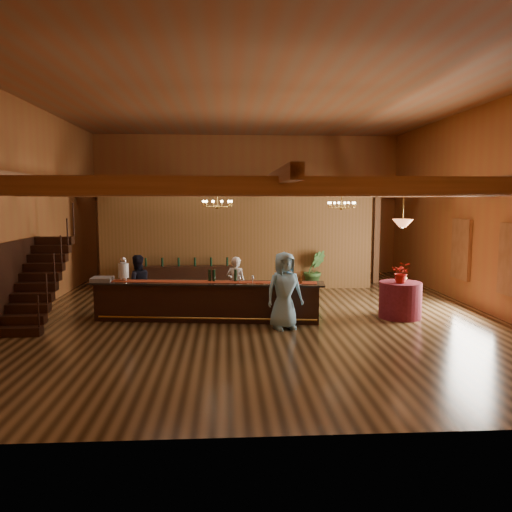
{
  "coord_description": "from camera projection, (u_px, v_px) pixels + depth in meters",
  "views": [
    {
      "loc": [
        -0.87,
        -13.0,
        3.0
      ],
      "look_at": [
        -0.05,
        0.67,
        1.43
      ],
      "focal_mm": 35.0,
      "sensor_mm": 36.0,
      "label": 1
    }
  ],
  "objects": [
    {
      "name": "glass_rack_tray",
      "position": [
        102.0,
        279.0,
        12.41
      ],
      "size": [
        0.5,
        0.5,
        0.1
      ],
      "primitive_type": "cube",
      "color": "gray",
      "rests_on": "tasting_bar"
    },
    {
      "name": "bar_bottle_2",
      "position": [
        235.0,
        276.0,
        12.33
      ],
      "size": [
        0.07,
        0.07,
        0.3
      ],
      "primitive_type": "cylinder",
      "color": "black",
      "rests_on": "tasting_bar"
    },
    {
      "name": "wall_front",
      "position": [
        298.0,
        220.0,
        6.03
      ],
      "size": [
        12.0,
        0.1,
        5.5
      ],
      "primitive_type": "cube",
      "color": "#9A5B2A",
      "rests_on": "floor"
    },
    {
      "name": "floor_plant",
      "position": [
        315.0,
        270.0,
        16.52
      ],
      "size": [
        0.79,
        0.67,
        1.32
      ],
      "primitive_type": "imported",
      "rotation": [
        0.0,
        0.0,
        0.13
      ],
      "color": "#356229",
      "rests_on": "floor"
    },
    {
      "name": "raffle_drum",
      "position": [
        295.0,
        276.0,
        12.08
      ],
      "size": [
        0.34,
        0.24,
        0.3
      ],
      "color": "brown",
      "rests_on": "tasting_bar"
    },
    {
      "name": "tasting_bar",
      "position": [
        207.0,
        301.0,
        12.34
      ],
      "size": [
        5.82,
        1.44,
        0.97
      ],
      "rotation": [
        0.0,
        0.0,
        -0.13
      ],
      "color": "black",
      "rests_on": "floor"
    },
    {
      "name": "bar_bottle_0",
      "position": [
        210.0,
        275.0,
        12.38
      ],
      "size": [
        0.07,
        0.07,
        0.3
      ],
      "primitive_type": "cylinder",
      "color": "black",
      "rests_on": "tasting_bar"
    },
    {
      "name": "beverage_dispenser",
      "position": [
        123.0,
        269.0,
        12.44
      ],
      "size": [
        0.26,
        0.26,
        0.6
      ],
      "color": "silver",
      "rests_on": "tasting_bar"
    },
    {
      "name": "wall_right",
      "position": [
        483.0,
        208.0,
        13.33
      ],
      "size": [
        0.1,
        14.0,
        5.5
      ],
      "primitive_type": "cube",
      "color": "#9A5B2A",
      "rests_on": "floor"
    },
    {
      "name": "guest",
      "position": [
        284.0,
        291.0,
        11.5
      ],
      "size": [
        1.0,
        0.8,
        1.79
      ],
      "primitive_type": "imported",
      "rotation": [
        0.0,
        0.0,
        0.29
      ],
      "color": "#88C8EB",
      "rests_on": "floor"
    },
    {
      "name": "table_vase",
      "position": [
        403.0,
        275.0,
        12.71
      ],
      "size": [
        0.18,
        0.18,
        0.3
      ],
      "primitive_type": "imported",
      "rotation": [
        0.0,
        0.0,
        0.21
      ],
      "color": "gold",
      "rests_on": "round_table"
    },
    {
      "name": "beam_grid",
      "position": [
        258.0,
        190.0,
        13.42
      ],
      "size": [
        11.9,
        13.9,
        0.39
      ],
      "color": "#9F6640",
      "rests_on": "wall_left"
    },
    {
      "name": "wall_back",
      "position": [
        248.0,
        205.0,
        19.92
      ],
      "size": [
        12.0,
        0.1,
        5.5
      ],
      "primitive_type": "cube",
      "color": "#9A5B2A",
      "rests_on": "floor"
    },
    {
      "name": "bartender",
      "position": [
        236.0,
        285.0,
        13.18
      ],
      "size": [
        0.64,
        0.55,
        1.5
      ],
      "primitive_type": "imported",
      "rotation": [
        0.0,
        0.0,
        2.72
      ],
      "color": "white",
      "rests_on": "floor"
    },
    {
      "name": "bar_bottle_1",
      "position": [
        214.0,
        275.0,
        12.37
      ],
      "size": [
        0.07,
        0.07,
        0.3
      ],
      "primitive_type": "cylinder",
      "color": "black",
      "rests_on": "tasting_bar"
    },
    {
      "name": "round_table",
      "position": [
        400.0,
        300.0,
        12.63
      ],
      "size": [
        1.05,
        1.05,
        0.91
      ],
      "primitive_type": "cylinder",
      "color": "maroon",
      "rests_on": "floor"
    },
    {
      "name": "support_posts",
      "position": [
        261.0,
        255.0,
        12.61
      ],
      "size": [
        9.2,
        10.2,
        3.2
      ],
      "color": "#9F6640",
      "rests_on": "floor"
    },
    {
      "name": "ceiling",
      "position": [
        259.0,
        100.0,
        12.66
      ],
      "size": [
        14.0,
        14.0,
        0.0
      ],
      "primitive_type": "plane",
      "rotation": [
        3.14,
        0.0,
        0.0
      ],
      "color": "brown",
      "rests_on": "wall_back"
    },
    {
      "name": "staff_second",
      "position": [
        137.0,
        284.0,
        13.02
      ],
      "size": [
        0.91,
        0.81,
        1.56
      ],
      "primitive_type": "imported",
      "rotation": [
        0.0,
        0.0,
        3.5
      ],
      "color": "black",
      "rests_on": "floor"
    },
    {
      "name": "chandelier_left",
      "position": [
        217.0,
        203.0,
        13.61
      ],
      "size": [
        0.8,
        0.8,
        0.48
      ],
      "color": "gold",
      "rests_on": "beam_grid"
    },
    {
      "name": "chandelier_right",
      "position": [
        342.0,
        205.0,
        14.49
      ],
      "size": [
        0.8,
        0.8,
        0.52
      ],
      "color": "gold",
      "rests_on": "beam_grid"
    },
    {
      "name": "floor",
      "position": [
        259.0,
        312.0,
        13.29
      ],
      "size": [
        14.0,
        14.0,
        0.0
      ],
      "primitive_type": "plane",
      "color": "brown",
      "rests_on": "ground"
    },
    {
      "name": "partition_wall",
      "position": [
        237.0,
        243.0,
        16.55
      ],
      "size": [
        9.0,
        0.18,
        3.1
      ],
      "primitive_type": "cube",
      "color": "brown",
      "rests_on": "floor"
    },
    {
      "name": "table_flowers",
      "position": [
        402.0,
        273.0,
        12.4
      ],
      "size": [
        0.61,
        0.58,
        0.53
      ],
      "primitive_type": "imported",
      "rotation": [
        0.0,
        0.0,
        -0.42
      ],
      "color": "#A2150E",
      "rests_on": "round_table"
    },
    {
      "name": "backroom_boxes",
      "position": [
        242.0,
        265.0,
        18.66
      ],
      "size": [
        4.1,
        0.6,
        1.1
      ],
      "color": "black",
      "rests_on": "floor"
    },
    {
      "name": "pendant_lamp",
      "position": [
        403.0,
        223.0,
        12.41
      ],
      "size": [
        0.52,
        0.52,
        0.9
      ],
      "color": "gold",
      "rests_on": "beam_grid"
    },
    {
      "name": "staircase",
      "position": [
        38.0,
        282.0,
        12.12
      ],
      "size": [
        1.0,
        2.8,
        2.0
      ],
      "color": "black",
      "rests_on": "floor"
    },
    {
      "name": "backbar_shelf",
      "position": [
        187.0,
        279.0,
        16.12
      ],
      "size": [
        3.01,
        0.49,
        0.85
      ],
      "primitive_type": "cube",
      "rotation": [
        0.0,
        0.0,
        0.01
      ],
      "color": "black",
      "rests_on": "floor"
    },
    {
      "name": "window_right_back",
      "position": [
        461.0,
        249.0,
        14.46
      ],
      "size": [
        0.12,
        1.05,
        1.75
      ],
      "primitive_type": "cube",
      "color": "white",
      "rests_on": "wall_right"
    },
    {
      "name": "wall_left",
      "position": [
        23.0,
        209.0,
        12.62
      ],
      "size": [
        0.1,
        14.0,
        5.5
      ],
      "primitive_type": "cube",
      "color": "#9A5B2A",
      "rests_on": "floor"
    }
  ]
}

